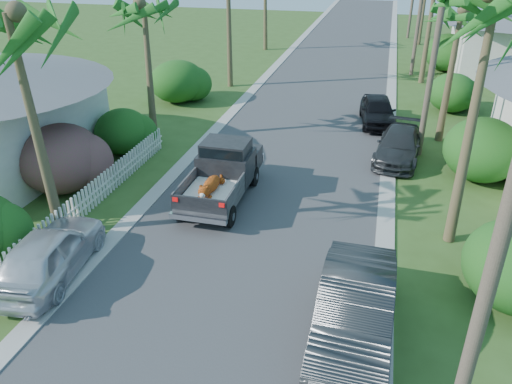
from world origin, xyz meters
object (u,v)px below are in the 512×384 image
(parked_car_ln, at_px, (49,253))
(palm_r_b, at_px, (462,11))
(pickup_truck, at_px, (224,170))
(palm_l_b, at_px, (142,5))
(palm_l_a, at_px, (11,14))
(parked_car_rn, at_px, (354,312))
(parked_car_rm, at_px, (399,146))
(parked_car_rf, at_px, (378,111))
(utility_pole_c, at_px, (421,7))
(utility_pole_a, at_px, (499,248))
(utility_pole_b, at_px, (435,51))

(parked_car_ln, xyz_separation_m, palm_r_b, (11.60, 13.99, 5.20))
(pickup_truck, xyz_separation_m, palm_l_b, (-5.09, 4.88, 5.14))
(palm_l_a, bearing_deg, parked_car_rn, -14.19)
(parked_car_rm, relative_size, parked_car_rf, 1.07)
(utility_pole_c, bearing_deg, palm_r_b, -85.60)
(utility_pole_c, bearing_deg, parked_car_rn, -94.16)
(utility_pole_c, bearing_deg, pickup_truck, -109.29)
(palm_l_a, xyz_separation_m, utility_pole_c, (11.80, 25.00, -2.33))
(pickup_truck, distance_m, utility_pole_c, 22.42)
(pickup_truck, relative_size, utility_pole_a, 0.57)
(pickup_truck, height_order, parked_car_rm, pickup_truck)
(parked_car_rn, relative_size, palm_r_b, 0.69)
(palm_r_b, relative_size, utility_pole_c, 0.80)
(palm_r_b, bearing_deg, parked_car_rm, -124.54)
(pickup_truck, distance_m, palm_r_b, 12.47)
(palm_r_b, xyz_separation_m, utility_pole_c, (-1.00, 13.00, -1.35))
(palm_l_b, height_order, palm_r_b, palm_l_b)
(palm_l_a, distance_m, utility_pole_a, 13.03)
(pickup_truck, height_order, utility_pole_c, utility_pole_c)
(pickup_truck, distance_m, parked_car_rm, 8.16)
(parked_car_rf, distance_m, utility_pole_b, 5.77)
(parked_car_rn, relative_size, utility_pole_a, 0.56)
(parked_car_rf, xyz_separation_m, palm_l_a, (-9.80, -13.76, 6.23))
(palm_l_a, relative_size, palm_r_b, 1.14)
(parked_car_rn, relative_size, parked_car_ln, 1.14)
(parked_car_rm, relative_size, palm_l_a, 0.54)
(parked_car_rf, xyz_separation_m, utility_pole_a, (2.00, -18.76, 3.89))
(parked_car_rm, xyz_separation_m, palm_l_a, (-10.87, -9.19, 6.29))
(pickup_truck, bearing_deg, parked_car_rf, 61.16)
(pickup_truck, bearing_deg, utility_pole_a, -51.28)
(parked_car_rm, distance_m, utility_pole_c, 16.32)
(parked_car_rn, height_order, utility_pole_b, utility_pole_b)
(pickup_truck, height_order, palm_r_b, palm_r_b)
(parked_car_rn, height_order, parked_car_rf, parked_car_rn)
(palm_l_b, bearing_deg, parked_car_rf, 24.59)
(palm_r_b, xyz_separation_m, utility_pole_a, (-1.00, -17.00, -1.35))
(pickup_truck, relative_size, utility_pole_b, 0.57)
(parked_car_rm, height_order, palm_l_b, palm_l_b)
(parked_car_ln, bearing_deg, parked_car_rn, 170.28)
(utility_pole_b, height_order, utility_pole_c, same)
(parked_car_rf, xyz_separation_m, parked_car_ln, (-8.60, -15.74, 0.04))
(parked_car_rf, bearing_deg, palm_l_a, -132.82)
(palm_l_b, height_order, utility_pole_c, utility_pole_c)
(parked_car_rf, bearing_deg, utility_pole_b, -69.34)
(parked_car_ln, relative_size, palm_r_b, 0.61)
(palm_l_b, distance_m, utility_pole_a, 18.77)
(parked_car_rm, distance_m, utility_pole_a, 14.76)
(parked_car_rm, relative_size, palm_r_b, 0.62)
(pickup_truck, bearing_deg, palm_l_a, -137.48)
(parked_car_rn, xyz_separation_m, utility_pole_a, (2.00, -2.52, 3.78))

